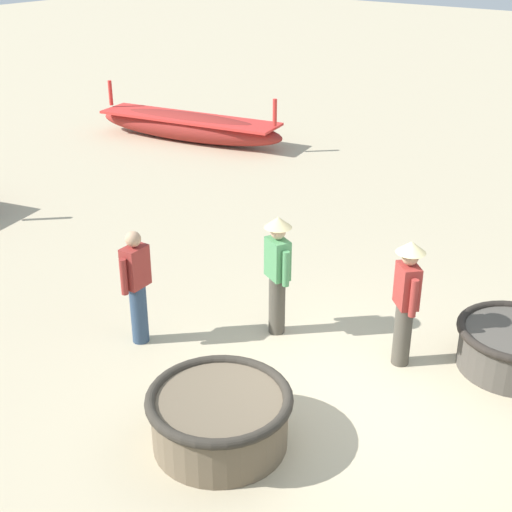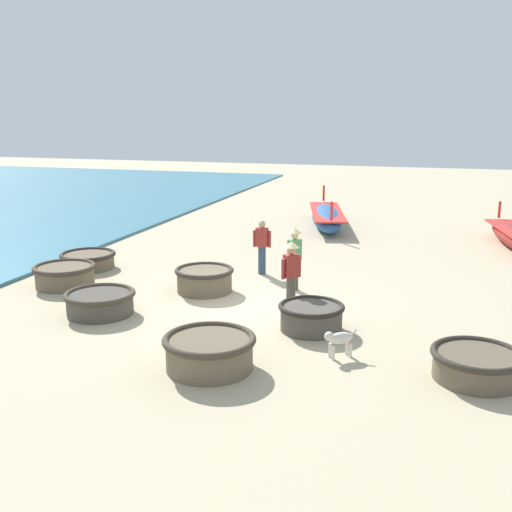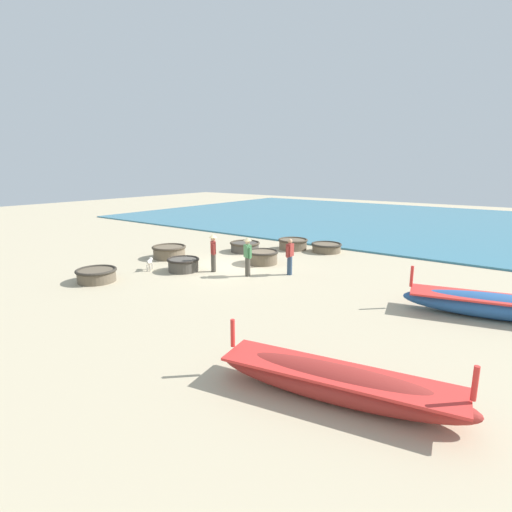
% 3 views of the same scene
% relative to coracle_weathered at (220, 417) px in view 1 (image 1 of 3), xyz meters
% --- Properties ---
extents(ground_plane, '(80.00, 80.00, 0.00)m').
position_rel_coracle_weathered_xyz_m(ground_plane, '(1.52, -0.76, -0.34)').
color(ground_plane, '#BCAD8C').
extents(coracle_weathered, '(1.54, 1.54, 0.63)m').
position_rel_coracle_weathered_xyz_m(coracle_weathered, '(0.00, 0.00, 0.00)').
color(coracle_weathered, brown).
rests_on(coracle_weathered, ground).
extents(long_boat_white_hull, '(1.92, 5.23, 1.29)m').
position_rel_coracle_weathered_xyz_m(long_boat_white_hull, '(8.42, 7.94, 0.03)').
color(long_boat_white_hull, maroon).
rests_on(long_boat_white_hull, ground).
extents(fisherman_crouching, '(0.53, 0.24, 1.57)m').
position_rel_coracle_weathered_xyz_m(fisherman_crouching, '(0.94, 2.13, 0.50)').
color(fisherman_crouching, '#2D425B').
rests_on(fisherman_crouching, ground).
extents(fisherman_hauling, '(0.36, 0.49, 1.67)m').
position_rel_coracle_weathered_xyz_m(fisherman_hauling, '(2.21, 0.83, 0.62)').
color(fisherman_hauling, '#4C473D').
rests_on(fisherman_hauling, ground).
extents(fisherman_standing_left, '(0.39, 0.41, 1.67)m').
position_rel_coracle_weathered_xyz_m(fisherman_standing_left, '(2.52, -0.84, 0.62)').
color(fisherman_standing_left, '#4C473D').
rests_on(fisherman_standing_left, ground).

